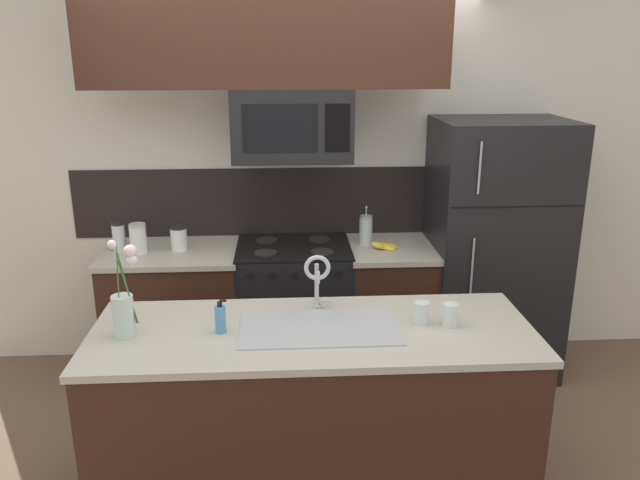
# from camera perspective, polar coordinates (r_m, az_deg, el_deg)

# --- Properties ---
(ground_plane) EXTENTS (10.00, 10.00, 0.00)m
(ground_plane) POSITION_cam_1_polar(r_m,az_deg,el_deg) (3.77, -1.96, -18.42)
(ground_plane) COLOR brown
(rear_partition) EXTENTS (5.20, 0.10, 2.60)m
(rear_partition) POSITION_cam_1_polar(r_m,az_deg,el_deg) (4.44, 1.30, 5.64)
(rear_partition) COLOR silver
(rear_partition) RESTS_ON ground
(splash_band) EXTENTS (3.04, 0.01, 0.48)m
(splash_band) POSITION_cam_1_polar(r_m,az_deg,el_deg) (4.41, -2.55, 3.53)
(splash_band) COLOR black
(splash_band) RESTS_ON rear_partition
(back_counter_left) EXTENTS (0.89, 0.65, 0.91)m
(back_counter_left) POSITION_cam_1_polar(r_m,az_deg,el_deg) (4.39, -13.07, -6.57)
(back_counter_left) COLOR #381E14
(back_counter_left) RESTS_ON ground
(back_counter_right) EXTENTS (0.59, 0.65, 0.91)m
(back_counter_right) POSITION_cam_1_polar(r_m,az_deg,el_deg) (4.38, 6.34, -6.22)
(back_counter_right) COLOR #381E14
(back_counter_right) RESTS_ON ground
(stove_range) EXTENTS (0.76, 0.64, 0.93)m
(stove_range) POSITION_cam_1_polar(r_m,az_deg,el_deg) (4.32, -2.36, -6.40)
(stove_range) COLOR black
(stove_range) RESTS_ON ground
(microwave) EXTENTS (0.74, 0.40, 0.45)m
(microwave) POSITION_cam_1_polar(r_m,az_deg,el_deg) (3.96, -2.58, 10.52)
(microwave) COLOR black
(upper_cabinet_band) EXTENTS (2.18, 0.34, 0.60)m
(upper_cabinet_band) POSITION_cam_1_polar(r_m,az_deg,el_deg) (3.91, -5.02, 18.07)
(upper_cabinet_band) COLOR #381E14
(refrigerator) EXTENTS (0.86, 0.74, 1.75)m
(refrigerator) POSITION_cam_1_polar(r_m,az_deg,el_deg) (4.43, 15.53, -0.73)
(refrigerator) COLOR black
(refrigerator) RESTS_ON ground
(storage_jar_tall) EXTENTS (0.08, 0.08, 0.20)m
(storage_jar_tall) POSITION_cam_1_polar(r_m,az_deg,el_deg) (4.28, -17.92, 0.30)
(storage_jar_tall) COLOR silver
(storage_jar_tall) RESTS_ON back_counter_left
(storage_jar_medium) EXTENTS (0.11, 0.11, 0.19)m
(storage_jar_medium) POSITION_cam_1_polar(r_m,az_deg,el_deg) (4.21, -16.29, 0.14)
(storage_jar_medium) COLOR silver
(storage_jar_medium) RESTS_ON back_counter_left
(storage_jar_short) EXTENTS (0.11, 0.11, 0.16)m
(storage_jar_short) POSITION_cam_1_polar(r_m,az_deg,el_deg) (4.20, -12.79, 0.17)
(storage_jar_short) COLOR silver
(storage_jar_short) RESTS_ON back_counter_left
(banana_bunch) EXTENTS (0.19, 0.15, 0.08)m
(banana_bunch) POSITION_cam_1_polar(r_m,az_deg,el_deg) (4.15, 5.97, -0.55)
(banana_bunch) COLOR yellow
(banana_bunch) RESTS_ON back_counter_right
(french_press) EXTENTS (0.09, 0.09, 0.27)m
(french_press) POSITION_cam_1_polar(r_m,az_deg,el_deg) (4.23, 4.21, 0.92)
(french_press) COLOR silver
(french_press) RESTS_ON back_counter_right
(island_counter) EXTENTS (2.11, 0.78, 0.91)m
(island_counter) POSITION_cam_1_polar(r_m,az_deg,el_deg) (3.22, -0.62, -15.44)
(island_counter) COLOR #381E14
(island_counter) RESTS_ON ground
(kitchen_sink) EXTENTS (0.76, 0.41, 0.16)m
(kitchen_sink) POSITION_cam_1_polar(r_m,az_deg,el_deg) (3.03, -0.04, -9.28)
(kitchen_sink) COLOR #ADAFB5
(kitchen_sink) RESTS_ON island_counter
(sink_faucet) EXTENTS (0.14, 0.14, 0.31)m
(sink_faucet) POSITION_cam_1_polar(r_m,az_deg,el_deg) (3.11, -0.25, -3.20)
(sink_faucet) COLOR #B7BABF
(sink_faucet) RESTS_ON island_counter
(dish_soap_bottle) EXTENTS (0.06, 0.05, 0.16)m
(dish_soap_bottle) POSITION_cam_1_polar(r_m,az_deg,el_deg) (2.98, -9.10, -7.12)
(dish_soap_bottle) COLOR #4C93C6
(dish_soap_bottle) RESTS_ON island_counter
(drinking_glass) EXTENTS (0.07, 0.07, 0.11)m
(drinking_glass) POSITION_cam_1_polar(r_m,az_deg,el_deg) (3.07, 9.24, -6.59)
(drinking_glass) COLOR silver
(drinking_glass) RESTS_ON island_counter
(spare_glass) EXTENTS (0.08, 0.08, 0.11)m
(spare_glass) POSITION_cam_1_polar(r_m,az_deg,el_deg) (3.07, 11.81, -6.71)
(spare_glass) COLOR silver
(spare_glass) RESTS_ON island_counter
(flower_vase) EXTENTS (0.14, 0.10, 0.47)m
(flower_vase) POSITION_cam_1_polar(r_m,az_deg,el_deg) (3.01, -17.45, -6.10)
(flower_vase) COLOR silver
(flower_vase) RESTS_ON island_counter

